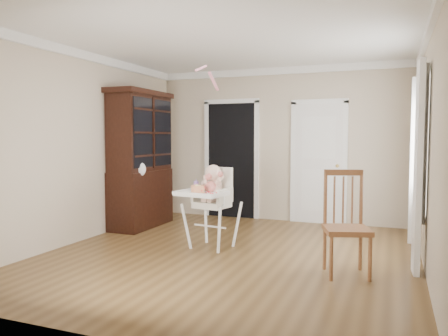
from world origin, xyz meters
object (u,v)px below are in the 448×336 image
at_px(china_cabinet, 141,159).
at_px(dining_chair, 346,226).
at_px(high_chair, 212,197).
at_px(cake, 198,189).
at_px(sippy_cup, 196,186).

relative_size(china_cabinet, dining_chair, 1.99).
distance_m(high_chair, cake, 0.31).
relative_size(high_chair, dining_chair, 0.98).
bearing_deg(dining_chair, cake, 154.33).
xyz_separation_m(sippy_cup, dining_chair, (1.99, -0.46, -0.31)).
bearing_deg(dining_chair, sippy_cup, 149.09).
distance_m(cake, dining_chair, 1.91).
bearing_deg(dining_chair, high_chair, 145.73).
relative_size(high_chair, sippy_cup, 6.66).
relative_size(cake, china_cabinet, 0.10).
relative_size(sippy_cup, china_cabinet, 0.07).
bearing_deg(high_chair, china_cabinet, 161.56).
distance_m(sippy_cup, china_cabinet, 1.74).
bearing_deg(cake, china_cabinet, 143.81).
bearing_deg(high_chair, dining_chair, -6.88).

